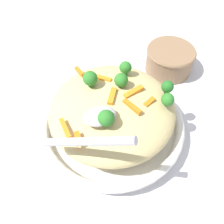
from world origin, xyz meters
TOP-DOWN VIEW (x-y plane):
  - ground_plane at (0.00, 0.00)m, footprint 2.40×2.40m
  - serving_bowl at (0.00, 0.00)m, footprint 0.29×0.29m
  - pasta_mound at (0.00, 0.00)m, footprint 0.24×0.24m
  - carrot_piece_0 at (-0.09, -0.04)m, footprint 0.01×0.04m
  - carrot_piece_1 at (0.03, -0.03)m, footprint 0.02×0.04m
  - carrot_piece_2 at (-0.08, -0.06)m, footprint 0.01×0.03m
  - carrot_piece_3 at (0.04, -0.00)m, footprint 0.04×0.02m
  - carrot_piece_4 at (-0.04, 0.09)m, footprint 0.01×0.03m
  - carrot_piece_5 at (-0.00, 0.00)m, footprint 0.03×0.04m
  - carrot_piece_6 at (0.06, -0.03)m, footprint 0.03×0.02m
  - carrot_piece_7 at (-0.00, 0.05)m, footprint 0.03×0.03m
  - broccoli_floret_0 at (0.02, 0.02)m, footprint 0.03×0.03m
  - broccoli_floret_1 at (0.05, 0.05)m, footprint 0.02×0.02m
  - broccoli_floret_2 at (0.10, -0.02)m, footprint 0.02×0.02m
  - broccoli_floret_3 at (-0.03, -0.05)m, footprint 0.03×0.03m
  - broccoli_floret_4 at (-0.03, 0.04)m, footprint 0.03×0.03m
  - broccoli_floret_5 at (0.09, -0.04)m, footprint 0.02×0.02m
  - serving_spoon at (-0.05, -0.06)m, footprint 0.13×0.12m
  - companion_bowl at (0.20, 0.14)m, footprint 0.12×0.12m

SIDE VIEW (x-z plane):
  - ground_plane at x=0.00m, z-range 0.00..0.00m
  - serving_bowl at x=0.00m, z-range 0.00..0.04m
  - companion_bowl at x=0.20m, z-range 0.00..0.07m
  - pasta_mound at x=0.00m, z-range 0.03..0.11m
  - carrot_piece_6 at x=0.06m, z-range 0.10..0.11m
  - carrot_piece_2 at x=-0.08m, z-range 0.10..0.11m
  - carrot_piece_0 at x=-0.09m, z-range 0.10..0.11m
  - carrot_piece_4 at x=-0.04m, z-range 0.10..0.11m
  - carrot_piece_7 at x=0.00m, z-range 0.10..0.11m
  - carrot_piece_3 at x=0.04m, z-range 0.10..0.11m
  - carrot_piece_1 at x=0.03m, z-range 0.11..0.11m
  - carrot_piece_5 at x=0.00m, z-range 0.11..0.11m
  - broccoli_floret_5 at x=0.09m, z-range 0.10..0.13m
  - broccoli_floret_2 at x=0.10m, z-range 0.10..0.13m
  - broccoli_floret_1 at x=0.05m, z-range 0.10..0.13m
  - broccoli_floret_3 at x=-0.03m, z-range 0.11..0.14m
  - broccoli_floret_0 at x=0.02m, z-range 0.11..0.14m
  - broccoli_floret_4 at x=-0.03m, z-range 0.11..0.14m
  - serving_spoon at x=-0.05m, z-range 0.09..0.17m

